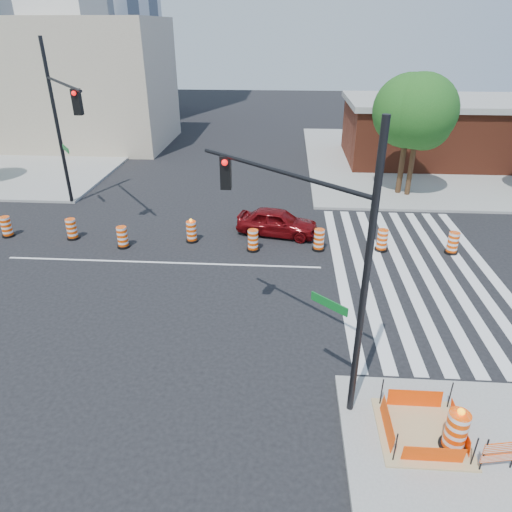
% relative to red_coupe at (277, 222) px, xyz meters
% --- Properties ---
extents(ground, '(120.00, 120.00, 0.00)m').
position_rel_red_coupe_xyz_m(ground, '(-5.01, -3.37, -0.68)').
color(ground, black).
rests_on(ground, ground).
extents(sidewalk_ne, '(22.00, 22.00, 0.15)m').
position_rel_red_coupe_xyz_m(sidewalk_ne, '(12.99, 14.63, -0.60)').
color(sidewalk_ne, gray).
rests_on(sidewalk_ne, ground).
extents(sidewalk_nw, '(22.00, 22.00, 0.15)m').
position_rel_red_coupe_xyz_m(sidewalk_nw, '(-23.01, 14.63, -0.60)').
color(sidewalk_nw, gray).
rests_on(sidewalk_nw, ground).
extents(crosswalk_east, '(6.75, 13.50, 0.01)m').
position_rel_red_coupe_xyz_m(crosswalk_east, '(5.94, -3.37, -0.67)').
color(crosswalk_east, silver).
rests_on(crosswalk_east, ground).
extents(lane_centerline, '(14.00, 0.12, 0.01)m').
position_rel_red_coupe_xyz_m(lane_centerline, '(-5.01, -3.37, -0.67)').
color(lane_centerline, silver).
rests_on(lane_centerline, ground).
extents(excavation_pit, '(2.20, 2.20, 0.90)m').
position_rel_red_coupe_xyz_m(excavation_pit, '(3.99, -12.37, -0.46)').
color(excavation_pit, tan).
rests_on(excavation_pit, ground).
extents(brick_storefront, '(16.50, 8.50, 4.60)m').
position_rel_red_coupe_xyz_m(brick_storefront, '(12.99, 14.63, 1.64)').
color(brick_storefront, maroon).
rests_on(brick_storefront, ground).
extents(beige_midrise, '(14.00, 10.00, 10.00)m').
position_rel_red_coupe_xyz_m(beige_midrise, '(-17.01, 18.63, 4.32)').
color(beige_midrise, '#BAA98E').
rests_on(beige_midrise, ground).
extents(red_coupe, '(4.22, 2.35, 1.36)m').
position_rel_red_coupe_xyz_m(red_coupe, '(0.00, 0.00, 0.00)').
color(red_coupe, '#60080B').
rests_on(red_coupe, ground).
extents(signal_pole_se, '(4.40, 4.02, 7.71)m').
position_rel_red_coupe_xyz_m(signal_pole_se, '(1.08, -10.56, 4.05)').
color(signal_pole_se, black).
rests_on(signal_pole_se, ground).
extents(signal_pole_nw, '(4.12, 5.40, 8.78)m').
position_rel_red_coupe_xyz_m(signal_pole_nw, '(-11.08, 2.22, 4.69)').
color(signal_pole_nw, black).
rests_on(signal_pole_nw, ground).
extents(pit_drum, '(0.65, 0.65, 1.28)m').
position_rel_red_coupe_xyz_m(pit_drum, '(4.61, -12.78, 0.00)').
color(pit_drum, black).
rests_on(pit_drum, ground).
extents(barricade, '(0.86, 0.19, 1.02)m').
position_rel_red_coupe_xyz_m(barricade, '(5.43, -13.33, 0.03)').
color(barricade, '#FA4A05').
rests_on(barricade, ground).
extents(tree_north_c, '(4.18, 4.18, 7.11)m').
position_rel_red_coupe_xyz_m(tree_north_c, '(7.34, 6.58, 4.10)').
color(tree_north_c, '#382314').
rests_on(tree_north_c, ground).
extents(tree_north_d, '(4.22, 4.22, 7.17)m').
position_rel_red_coupe_xyz_m(tree_north_d, '(7.82, 6.27, 4.13)').
color(tree_north_d, '#382314').
rests_on(tree_north_d, ground).
extents(median_drum_1, '(0.60, 0.60, 1.02)m').
position_rel_red_coupe_xyz_m(median_drum_1, '(-13.34, -1.10, -0.20)').
color(median_drum_1, black).
rests_on(median_drum_1, ground).
extents(median_drum_2, '(0.60, 0.60, 1.02)m').
position_rel_red_coupe_xyz_m(median_drum_2, '(-10.01, -1.16, -0.20)').
color(median_drum_2, black).
rests_on(median_drum_2, ground).
extents(median_drum_3, '(0.60, 0.60, 1.02)m').
position_rel_red_coupe_xyz_m(median_drum_3, '(-7.22, -1.93, -0.20)').
color(median_drum_3, black).
rests_on(median_drum_3, ground).
extents(median_drum_4, '(0.60, 0.60, 1.18)m').
position_rel_red_coupe_xyz_m(median_drum_4, '(-4.10, -1.07, -0.19)').
color(median_drum_4, black).
rests_on(median_drum_4, ground).
extents(median_drum_5, '(0.60, 0.60, 1.02)m').
position_rel_red_coupe_xyz_m(median_drum_5, '(-1.08, -1.86, -0.20)').
color(median_drum_5, black).
rests_on(median_drum_5, ground).
extents(median_drum_6, '(0.60, 0.60, 1.02)m').
position_rel_red_coupe_xyz_m(median_drum_6, '(1.97, -1.60, -0.20)').
color(median_drum_6, black).
rests_on(median_drum_6, ground).
extents(median_drum_7, '(0.60, 0.60, 1.02)m').
position_rel_red_coupe_xyz_m(median_drum_7, '(4.89, -1.46, -0.20)').
color(median_drum_7, black).
rests_on(median_drum_7, ground).
extents(median_drum_8, '(0.60, 0.60, 1.02)m').
position_rel_red_coupe_xyz_m(median_drum_8, '(8.06, -1.54, -0.20)').
color(median_drum_8, black).
rests_on(median_drum_8, ground).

